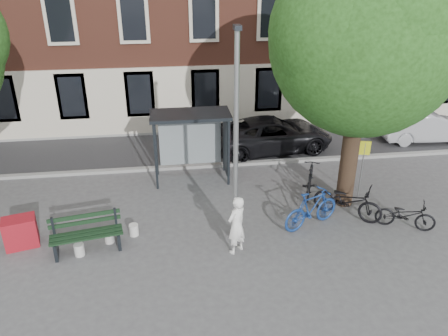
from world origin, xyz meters
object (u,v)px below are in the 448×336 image
red_stand (21,232)px  bike_a (406,215)px  bike_c (348,201)px  car_dark (272,134)px  painter (236,225)px  bike_d (310,180)px  lamppost (236,152)px  car_silver (427,126)px  bus_shelter (201,130)px  notice_sign (364,156)px  bike_b (312,209)px  bench (87,235)px

red_stand → bike_a: bearing=-3.0°
bike_a → bike_c: bike_c is taller
car_dark → red_stand: 10.68m
painter → bike_d: painter is taller
lamppost → car_silver: (9.86, 6.51, -2.09)m
painter → bike_d: (3.10, 3.00, -0.31)m
bus_shelter → notice_sign: bearing=-23.9°
painter → bike_d: bearing=-174.8°
bus_shelter → bike_a: bus_shelter is taller
bus_shelter → car_dark: bearing=35.1°
bus_shelter → bike_d: bus_shelter is taller
red_stand → bus_shelter: bearing=33.7°
car_dark → bike_b: bearing=170.4°
bike_a → bike_d: size_ratio=0.93×
bus_shelter → bike_c: bus_shelter is taller
bus_shelter → bike_c: bearing=-38.4°
bike_b → red_stand: size_ratio=2.29×
bike_c → car_dark: size_ratio=0.42×
bike_a → red_stand: 11.46m
notice_sign → bike_a: bearing=-59.3°
bike_c → bike_d: size_ratio=1.18×
painter → bike_a: size_ratio=0.99×
bike_b → bike_d: (0.60, 2.01, -0.05)m
red_stand → notice_sign: bearing=7.3°
bus_shelter → red_stand: bearing=-146.3°
bike_d → bench: bearing=39.6°
bike_d → car_silver: 8.03m
bus_shelter → bike_b: size_ratio=1.38×
painter → car_dark: (2.72, 7.11, -0.15)m
lamppost → bike_b: bearing=6.4°
bike_a → bike_d: bearing=66.5°
lamppost → bike_d: size_ratio=3.24×
bike_a → bike_b: bearing=104.9°
lamppost → notice_sign: lamppost is taller
lamppost → car_dark: size_ratio=1.17×
bench → bike_b: (6.69, 0.33, 0.15)m
bench → bike_b: size_ratio=1.01×
bike_c → red_stand: bike_c is taller
lamppost → car_silver: lamppost is taller
bike_b → car_dark: car_dark is taller
notice_sign → car_dark: bearing=126.3°
painter → bike_a: 5.38m
bike_a → bike_d: 3.35m
car_dark → notice_sign: size_ratio=2.45×
bench → notice_sign: (8.89, 1.84, 1.12)m
bench → red_stand: size_ratio=2.30×
bike_d → lamppost: bearing=58.7°
painter → car_silver: bearing=177.3°
bike_d → car_silver: car_silver is taller
car_dark → bike_d: bearing=177.8°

